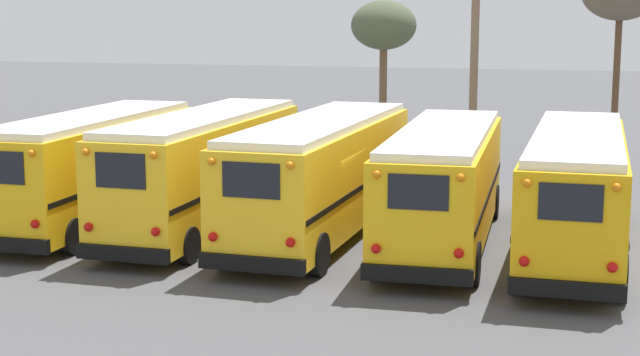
# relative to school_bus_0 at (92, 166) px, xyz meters

# --- Properties ---
(ground_plane) EXTENTS (160.00, 160.00, 0.00)m
(ground_plane) POSITION_rel_school_bus_0_xyz_m (6.76, -0.77, -1.74)
(ground_plane) COLOR #4C4C4F
(school_bus_0) EXTENTS (2.61, 9.43, 3.22)m
(school_bus_0) POSITION_rel_school_bus_0_xyz_m (0.00, 0.00, 0.00)
(school_bus_0) COLOR yellow
(school_bus_0) RESTS_ON ground
(school_bus_1) EXTENTS (2.62, 10.09, 3.31)m
(school_bus_1) POSITION_rel_school_bus_0_xyz_m (3.38, 0.25, 0.04)
(school_bus_1) COLOR yellow
(school_bus_1) RESTS_ON ground
(school_bus_2) EXTENTS (2.93, 10.80, 3.25)m
(school_bus_2) POSITION_rel_school_bus_0_xyz_m (6.76, 0.37, 0.03)
(school_bus_2) COLOR yellow
(school_bus_2) RESTS_ON ground
(school_bus_3) EXTENTS (2.78, 10.26, 3.12)m
(school_bus_3) POSITION_rel_school_bus_0_xyz_m (10.14, 0.20, -0.04)
(school_bus_3) COLOR yellow
(school_bus_3) RESTS_ON ground
(school_bus_4) EXTENTS (2.54, 10.91, 3.13)m
(school_bus_4) POSITION_rel_school_bus_0_xyz_m (13.52, 0.19, -0.03)
(school_bus_4) COLOR #EAAA0F
(school_bus_4) RESTS_ON ground
(utility_pole) EXTENTS (1.80, 0.31, 8.52)m
(utility_pole) POSITION_rel_school_bus_0_xyz_m (9.57, 11.85, 2.65)
(utility_pole) COLOR #75604C
(utility_pole) RESTS_ON ground
(bare_tree_1) EXTENTS (2.73, 2.73, 6.56)m
(bare_tree_1) POSITION_rel_school_bus_0_xyz_m (5.40, 15.33, 3.70)
(bare_tree_1) COLOR brown
(bare_tree_1) RESTS_ON ground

